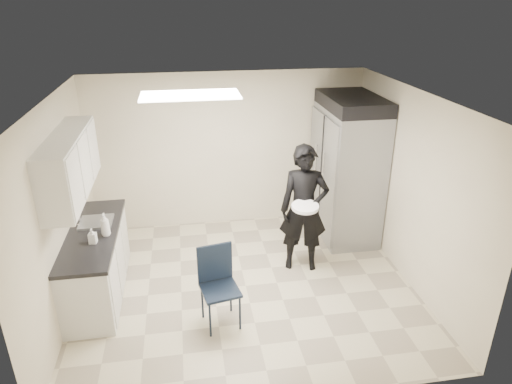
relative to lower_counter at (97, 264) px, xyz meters
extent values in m
plane|color=#C2B998|center=(1.95, -0.20, -0.43)|extent=(4.50, 4.50, 0.00)
plane|color=silver|center=(1.95, -0.20, 2.17)|extent=(4.50, 4.50, 0.00)
plane|color=beige|center=(1.95, 1.80, 0.87)|extent=(4.50, 0.00, 4.50)
plane|color=beige|center=(-0.30, -0.20, 0.87)|extent=(0.00, 4.00, 4.00)
plane|color=beige|center=(4.20, -0.20, 0.87)|extent=(0.00, 4.00, 4.00)
cube|color=white|center=(1.35, 0.20, 2.14)|extent=(1.20, 0.60, 0.02)
cube|color=silver|center=(0.00, 0.00, 0.00)|extent=(0.60, 1.90, 0.86)
cube|color=black|center=(0.00, 0.00, 0.46)|extent=(0.64, 1.95, 0.05)
cube|color=gray|center=(0.02, 0.25, 0.44)|extent=(0.42, 0.40, 0.14)
cylinder|color=silver|center=(-0.18, 0.25, 0.59)|extent=(0.02, 0.02, 0.24)
cube|color=silver|center=(-0.13, 0.00, 1.40)|extent=(0.35, 1.80, 0.75)
cube|color=black|center=(-0.19, 1.15, 1.19)|extent=(0.22, 0.30, 0.35)
cube|color=yellow|center=(-0.29, -0.10, 0.79)|extent=(0.00, 0.12, 0.07)
cube|color=yellow|center=(-0.29, 0.10, 0.75)|extent=(0.00, 0.12, 0.07)
cube|color=gray|center=(3.78, 1.07, 0.62)|extent=(0.80, 1.35, 2.10)
cube|color=black|center=(3.78, 1.07, 1.77)|extent=(0.80, 1.35, 0.20)
cube|color=black|center=(1.55, -0.92, 0.05)|extent=(0.50, 0.50, 0.96)
imported|color=black|center=(2.84, 0.18, 0.50)|extent=(0.76, 0.59, 1.85)
cylinder|color=white|center=(2.78, -0.07, 0.65)|extent=(0.44, 0.44, 0.05)
imported|color=white|center=(0.20, -0.12, 0.63)|extent=(0.12, 0.12, 0.30)
imported|color=#A9ABB5|center=(0.07, -0.29, 0.58)|extent=(0.10, 0.10, 0.20)
camera|label=1|loc=(1.24, -5.40, 3.28)|focal=32.00mm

